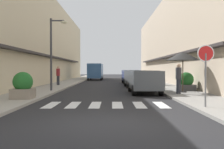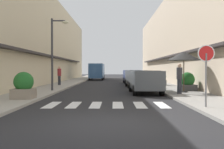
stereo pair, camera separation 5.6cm
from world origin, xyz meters
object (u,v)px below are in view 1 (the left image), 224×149
Objects in this scene: planter_midblock at (187,82)px; round_street_sign at (207,60)px; pedestrian_walking_far at (59,75)px; parked_car_far at (132,75)px; street_lamp at (55,46)px; cafe_umbrella at (184,56)px; pedestrian_walking_near at (180,78)px; planter_far at (161,79)px; delivery_van at (96,70)px; planter_corner at (24,86)px; parked_car_mid at (137,77)px; parked_car_near at (145,79)px.

round_street_sign is at bearing -100.28° from planter_midblock.
planter_midblock is 11.93m from pedestrian_walking_far.
street_lamp is (-5.96, -11.40, 2.20)m from parked_car_far.
parked_car_far is 2.41× the size of pedestrian_walking_far.
cafe_umbrella reaches higher than pedestrian_walking_near.
planter_midblock reaches higher than planter_far.
delivery_van is 4.63× the size of planter_far.
round_street_sign is at bearing -78.58° from delivery_van.
planter_corner is 11.77m from pedestrian_walking_far.
parked_car_mid is 0.82× the size of street_lamp.
planter_corner reaches higher than planter_midblock.
parked_car_near and parked_car_far have the same top height.
round_street_sign is 2.01× the size of planter_far.
parked_car_mid is 0.73× the size of delivery_van.
cafe_umbrella is at bearing -69.68° from parked_car_mid.
planter_midblock is at bearing -75.34° from parked_car_far.
parked_car_near is 3.84× the size of planter_far.
pedestrian_walking_far reaches higher than planter_far.
cafe_umbrella reaches higher than planter_corner.
pedestrian_walking_near is (6.26, -23.88, -0.35)m from delivery_van.
street_lamp is at bearing 132.51° from round_street_sign.
cafe_umbrella is (8.33, -1.44, -0.76)m from street_lamp.
planter_far is (6.73, -15.17, -0.70)m from delivery_van.
delivery_van is (-4.44, 9.87, 0.48)m from parked_car_far.
planter_corner is at bearing -111.09° from parked_car_far.
street_lamp is (-1.52, -21.27, 1.72)m from delivery_van.
street_lamp is 3.94× the size of planter_midblock.
parked_car_mid reaches higher than planter_corner.
street_lamp is at bearing -94.09° from delivery_van.
street_lamp is 5.72m from planter_corner.
planter_midblock is at bearing 131.87° from pedestrian_walking_near.
street_lamp reaches higher than planter_far.
street_lamp is (-5.96, -4.95, 2.20)m from parked_car_mid.
delivery_van reaches higher than parked_car_mid.
parked_car_mid is 7.17m from pedestrian_walking_far.
parked_car_far is at bearing 163.12° from pedestrian_walking_near.
pedestrian_walking_near is (0.32, 5.53, -0.86)m from round_street_sign.
delivery_van reaches higher than parked_car_far.
cafe_umbrella is at bearing -112.85° from planter_midblock.
parked_car_mid is at bearing -153.34° from planter_far.
parked_car_near is at bearing 101.97° from round_street_sign.
parked_car_far is at bearing 94.39° from round_street_sign.
street_lamp reaches higher than delivery_van.
parked_car_near is 2.39m from pedestrian_walking_near.
street_lamp reaches higher than planter_corner.
planter_far is 8.73m from pedestrian_walking_near.
delivery_van is 3.08× the size of pedestrian_walking_near.
pedestrian_walking_near reaches higher than parked_car_near.
pedestrian_walking_far is at bearing 132.47° from parked_car_near.
delivery_van is 14.93m from pedestrian_walking_far.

